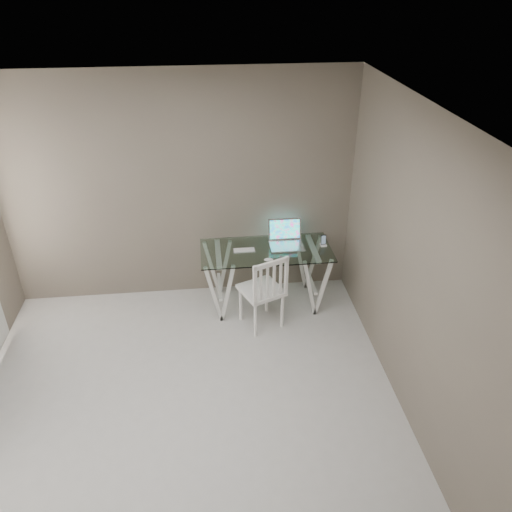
{
  "coord_description": "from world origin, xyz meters",
  "views": [
    {
      "loc": [
        0.28,
        -3.07,
        3.59
      ],
      "look_at": [
        0.79,
        1.55,
        0.85
      ],
      "focal_mm": 35.0,
      "sensor_mm": 36.0,
      "label": 1
    }
  ],
  "objects": [
    {
      "name": "chair",
      "position": [
        0.87,
        1.4,
        0.51
      ],
      "size": [
        0.56,
        0.56,
        0.93
      ],
      "rotation": [
        0.0,
        0.0,
        0.4
      ],
      "color": "white",
      "rests_on": "ground"
    },
    {
      "name": "mouse",
      "position": [
        0.94,
        1.6,
        0.76
      ],
      "size": [
        0.1,
        0.06,
        0.03
      ],
      "primitive_type": "ellipsoid",
      "color": "white",
      "rests_on": "desk"
    },
    {
      "name": "laptop",
      "position": [
        1.19,
        1.97,
        0.81
      ],
      "size": [
        0.39,
        0.34,
        0.27
      ],
      "color": "silver",
      "rests_on": "desk"
    },
    {
      "name": "phone_dock",
      "position": [
        1.62,
        1.88,
        0.78
      ],
      "size": [
        0.07,
        0.07,
        0.13
      ],
      "color": "white",
      "rests_on": "desk"
    },
    {
      "name": "desk",
      "position": [
        0.94,
        1.85,
        0.38
      ],
      "size": [
        1.5,
        0.7,
        0.75
      ],
      "color": "silver",
      "rests_on": "ground"
    },
    {
      "name": "room",
      "position": [
        -0.06,
        0.02,
        1.72
      ],
      "size": [
        4.5,
        4.52,
        2.71
      ],
      "color": "#B8B5B0",
      "rests_on": "ground"
    },
    {
      "name": "keyboard",
      "position": [
        0.69,
        1.86,
        0.75
      ],
      "size": [
        0.26,
        0.11,
        0.01
      ],
      "primitive_type": "cube",
      "color": "silver",
      "rests_on": "desk"
    }
  ]
}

